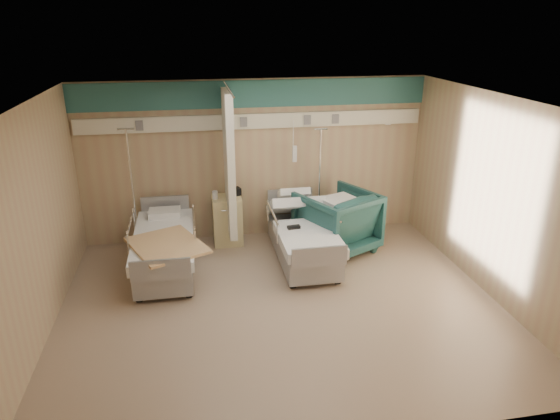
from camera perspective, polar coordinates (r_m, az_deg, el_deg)
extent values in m
cube|color=gray|center=(7.07, 0.08, -10.73)|extent=(6.00, 5.00, 0.00)
cube|color=tan|center=(8.80, -2.84, 5.70)|extent=(6.00, 0.04, 2.80)
cube|color=tan|center=(4.27, 6.22, -12.08)|extent=(6.00, 0.04, 2.80)
cube|color=tan|center=(6.64, -26.32, -1.73)|extent=(0.04, 5.00, 2.80)
cube|color=tan|center=(7.55, 23.11, 1.37)|extent=(0.04, 5.00, 2.80)
cube|color=silver|center=(6.08, 0.09, 12.31)|extent=(6.00, 5.00, 0.04)
cube|color=#2B6464|center=(8.55, -2.96, 13.12)|extent=(6.00, 0.04, 0.45)
cube|color=silver|center=(8.59, -2.88, 10.12)|extent=(5.88, 0.08, 0.25)
cylinder|color=silver|center=(7.60, -5.95, 13.65)|extent=(0.03, 1.80, 0.03)
cube|color=silver|center=(8.19, -5.83, 5.25)|extent=(0.12, 0.90, 2.35)
cube|color=beige|center=(8.78, -6.03, -1.16)|extent=(0.50, 0.48, 0.85)
imported|color=#1D4949|center=(8.46, 6.53, -1.30)|extent=(1.52, 1.53, 1.05)
cube|color=white|center=(8.27, 6.91, 2.28)|extent=(0.71, 0.67, 0.06)
cylinder|color=silver|center=(9.22, 4.33, -2.75)|extent=(0.35, 0.35, 0.03)
cylinder|color=silver|center=(8.87, 4.50, 2.98)|extent=(0.03, 0.03, 1.97)
cylinder|color=silver|center=(8.62, 4.69, 9.20)|extent=(0.24, 0.03, 0.03)
cylinder|color=silver|center=(8.89, -15.78, -4.47)|extent=(0.38, 0.38, 0.03)
cylinder|color=silver|center=(8.50, -16.46, 1.88)|extent=(0.03, 0.03, 2.12)
cylinder|color=silver|center=(8.23, -17.22, 8.85)|extent=(0.25, 0.03, 0.03)
cube|color=black|center=(7.86, 1.58, -1.97)|extent=(0.21, 0.11, 0.04)
cube|color=tan|center=(7.43, -12.79, -3.94)|extent=(1.29, 1.41, 0.04)
cube|color=black|center=(8.69, -5.34, 2.08)|extent=(0.27, 0.22, 0.13)
cylinder|color=white|center=(8.56, -7.43, 1.72)|extent=(0.10, 0.10, 0.14)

